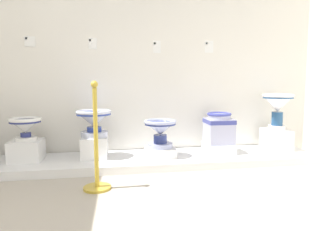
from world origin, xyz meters
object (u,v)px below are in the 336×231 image
Objects in this scene: plinth_block_broad_patterned at (27,150)px; antique_toilet_slender_white at (94,120)px; antique_toilet_pale_glazed at (160,129)px; antique_toilet_leftmost at (219,127)px; antique_toilet_squat_floral at (278,104)px; info_placard_fourth at (209,47)px; info_placard_second at (93,43)px; plinth_block_pale_glazed at (160,152)px; info_placard_third at (157,47)px; info_placard_first at (30,41)px; plinth_block_squat_floral at (276,139)px; antique_toilet_broad_patterned at (25,125)px; plinth_block_slender_white at (95,147)px; stanchion_post_near_left at (96,157)px; plinth_block_leftmost at (218,148)px.

plinth_block_broad_patterned is 0.82m from antique_toilet_slender_white.
antique_toilet_leftmost is at bearing 4.90° from antique_toilet_pale_glazed.
info_placard_fourth is (-0.85, 0.31, 0.76)m from antique_toilet_squat_floral.
antique_toilet_squat_floral is 2.50m from info_placard_second.
plinth_block_pale_glazed is 1.36m from info_placard_third.
plinth_block_broad_patterned is 2.29m from antique_toilet_leftmost.
antique_toilet_leftmost is at bearing -12.87° from info_placard_second.
info_placard_first is at bearing 90.63° from plinth_block_broad_patterned.
info_placard_fourth is (0.72, 0.42, 1.31)m from plinth_block_pale_glazed.
info_placard_second reaches higher than plinth_block_broad_patterned.
plinth_block_squat_floral is 3.03× the size of info_placard_first.
antique_toilet_pale_glazed is at bearing -2.49° from antique_toilet_broad_patterned.
info_placard_first reaches higher than info_placard_second.
plinth_block_slender_white is 0.82m from stanchion_post_near_left.
antique_toilet_broad_patterned reaches higher than plinth_block_leftmost.
plinth_block_slender_white is 1.29m from info_placard_second.
antique_toilet_broad_patterned is at bearing -154.37° from info_placard_second.
info_placard_second reaches higher than plinth_block_slender_white.
info_placard_fourth is (-0.03, 0.35, 1.03)m from antique_toilet_leftmost.
antique_toilet_pale_glazed is 2.88× the size of info_placard_second.
antique_toilet_pale_glazed is at bearing -6.76° from antique_toilet_slender_white.
antique_toilet_slender_white is at bearing 1.94° from antique_toilet_broad_patterned.
info_placard_third reaches higher than plinth_block_squat_floral.
info_placard_first is (-2.28, 0.35, 1.32)m from plinth_block_leftmost.
plinth_block_broad_patterned is 2.22× the size of info_placard_fourth.
stanchion_post_near_left is (-2.26, -0.84, 0.07)m from plinth_block_squat_floral.
plinth_block_squat_floral is 3.36m from info_placard_first.
info_placard_fourth is (-0.85, 0.31, 1.23)m from plinth_block_squat_floral.
antique_toilet_leftmost is at bearing -176.76° from plinth_block_squat_floral.
info_placard_fourth is at bearing 160.12° from antique_toilet_squat_floral.
info_placard_second is (0.74, -0.00, -0.01)m from info_placard_first.
stanchion_post_near_left reaches higher than antique_toilet_slender_white.
stanchion_post_near_left reaches higher than antique_toilet_leftmost.
info_placard_third reaches higher than plinth_block_slender_white.
plinth_block_leftmost is 1.65m from stanchion_post_near_left.
info_placard_first is (-2.28, 0.35, 1.05)m from antique_toilet_leftmost.
info_placard_third is (1.54, 0.35, 1.23)m from plinth_block_broad_patterned.
plinth_block_pale_glazed is at bearing -175.96° from plinth_block_squat_floral.
antique_toilet_squat_floral is 0.47× the size of stanchion_post_near_left.
plinth_block_pale_glazed is 0.91× the size of antique_toilet_pale_glazed.
antique_toilet_broad_patterned is 2.58× the size of info_placard_second.
stanchion_post_near_left reaches higher than antique_toilet_pale_glazed.
plinth_block_slender_white is at bearing -157.63° from info_placard_third.
info_placard_first is 1.84m from stanchion_post_near_left.
stanchion_post_near_left reaches higher than antique_toilet_broad_patterned.
info_placard_first is 0.81× the size of info_placard_fourth.
antique_toilet_pale_glazed is at bearing -6.76° from plinth_block_slender_white.
antique_toilet_broad_patterned is at bearing -179.17° from plinth_block_squat_floral.
plinth_block_broad_patterned is 0.91× the size of plinth_block_squat_floral.
plinth_block_slender_white is (0.75, 0.03, -0.28)m from antique_toilet_broad_patterned.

